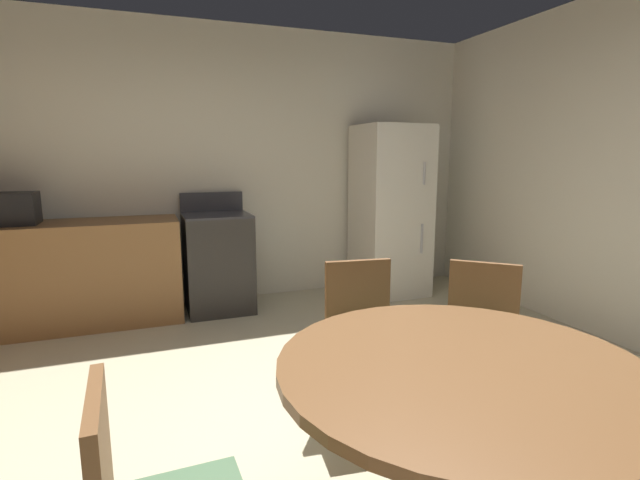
% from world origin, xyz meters
% --- Properties ---
extents(ground_plane, '(14.00, 14.00, 0.00)m').
position_xyz_m(ground_plane, '(0.00, 0.00, 0.00)').
color(ground_plane, beige).
extents(wall_back, '(5.63, 0.12, 2.70)m').
position_xyz_m(wall_back, '(0.00, 2.89, 1.35)').
color(wall_back, silver).
rests_on(wall_back, ground).
extents(kitchen_counter, '(2.04, 0.60, 0.90)m').
position_xyz_m(kitchen_counter, '(-1.49, 2.49, 0.45)').
color(kitchen_counter, olive).
rests_on(kitchen_counter, ground).
extents(oven_range, '(0.60, 0.60, 1.10)m').
position_xyz_m(oven_range, '(-0.12, 2.49, 0.47)').
color(oven_range, '#2D2B28').
rests_on(oven_range, ground).
extents(refrigerator, '(0.68, 0.68, 1.76)m').
position_xyz_m(refrigerator, '(1.67, 2.44, 0.88)').
color(refrigerator, silver).
rests_on(refrigerator, ground).
extents(microwave, '(0.44, 0.32, 0.26)m').
position_xyz_m(microwave, '(-1.78, 2.49, 1.03)').
color(microwave, black).
rests_on(microwave, kitchen_counter).
extents(dining_table, '(1.26, 1.26, 0.76)m').
position_xyz_m(dining_table, '(0.23, -0.68, 0.61)').
color(dining_table, brown).
rests_on(dining_table, ground).
extents(chair_northeast, '(0.57, 0.57, 0.87)m').
position_xyz_m(chair_northeast, '(0.93, 0.06, 0.50)').
color(chair_northeast, brown).
rests_on(chair_northeast, ground).
extents(chair_north, '(0.44, 0.44, 0.87)m').
position_xyz_m(chair_north, '(0.35, 0.32, 0.50)').
color(chair_north, brown).
rests_on(chair_north, ground).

